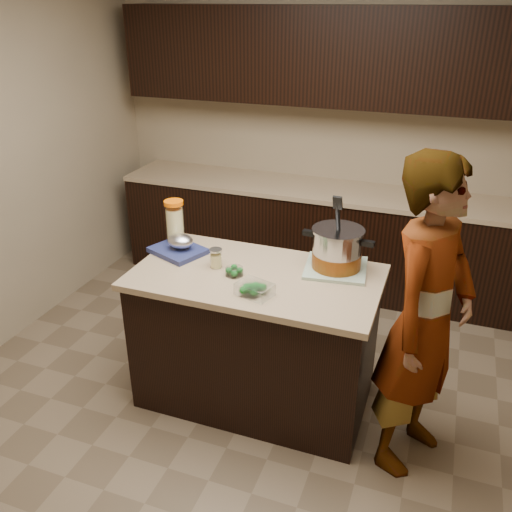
{
  "coord_description": "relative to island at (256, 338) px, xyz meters",
  "views": [
    {
      "loc": [
        0.98,
        -2.66,
        2.38
      ],
      "look_at": [
        0.0,
        0.0,
        1.02
      ],
      "focal_mm": 38.0,
      "sensor_mm": 36.0,
      "label": 1
    }
  ],
  "objects": [
    {
      "name": "blue_tray",
      "position": [
        -0.56,
        0.11,
        0.49
      ],
      "size": [
        0.4,
        0.36,
        0.12
      ],
      "rotation": [
        0.0,
        0.0,
        -0.38
      ],
      "color": "navy",
      "rests_on": "island"
    },
    {
      "name": "room_shell",
      "position": [
        0.0,
        0.0,
        1.26
      ],
      "size": [
        4.04,
        4.04,
        2.72
      ],
      "color": "tan",
      "rests_on": "ground"
    },
    {
      "name": "person",
      "position": [
        0.98,
        -0.15,
        0.43
      ],
      "size": [
        0.63,
        0.75,
        1.76
      ],
      "primitive_type": "imported",
      "rotation": [
        0.0,
        0.0,
        1.18
      ],
      "color": "gray",
      "rests_on": "ground"
    },
    {
      "name": "back_cabinets",
      "position": [
        0.0,
        1.74,
        0.49
      ],
      "size": [
        3.6,
        0.63,
        2.33
      ],
      "color": "black",
      "rests_on": "ground"
    },
    {
      "name": "ground_plane",
      "position": [
        0.0,
        0.0,
        -0.45
      ],
      "size": [
        4.0,
        4.0,
        0.0
      ],
      "primitive_type": "plane",
      "color": "brown",
      "rests_on": "ground"
    },
    {
      "name": "broccoli_tub_rect",
      "position": [
        0.08,
        -0.23,
        0.48
      ],
      "size": [
        0.22,
        0.19,
        0.07
      ],
      "rotation": [
        0.0,
        0.0,
        -0.29
      ],
      "color": "silver",
      "rests_on": "island"
    },
    {
      "name": "broccoli_tub_left",
      "position": [
        -0.12,
        -0.06,
        0.47
      ],
      "size": [
        0.12,
        0.12,
        0.05
      ],
      "rotation": [
        0.0,
        0.0,
        0.11
      ],
      "color": "silver",
      "rests_on": "island"
    },
    {
      "name": "island",
      "position": [
        0.0,
        0.0,
        0.0
      ],
      "size": [
        1.46,
        0.81,
        0.9
      ],
      "color": "black",
      "rests_on": "ground"
    },
    {
      "name": "mason_jar",
      "position": [
        -0.26,
        0.01,
        0.5
      ],
      "size": [
        0.08,
        0.08,
        0.13
      ],
      "rotation": [
        0.0,
        0.0,
        0.04
      ],
      "color": "#DED087",
      "rests_on": "island"
    },
    {
      "name": "dish_towel",
      "position": [
        0.43,
        0.23,
        0.46
      ],
      "size": [
        0.4,
        0.4,
        0.02
      ],
      "primitive_type": "cube",
      "rotation": [
        0.0,
        0.0,
        0.12
      ],
      "color": "#5A8764",
      "rests_on": "island"
    },
    {
      "name": "broccoli_tub_right",
      "position": [
        0.06,
        -0.23,
        0.47
      ],
      "size": [
        0.14,
        0.14,
        0.05
      ],
      "rotation": [
        0.0,
        0.0,
        0.32
      ],
      "color": "silver",
      "rests_on": "island"
    },
    {
      "name": "lemonade_pitcher",
      "position": [
        -0.64,
        0.22,
        0.59
      ],
      "size": [
        0.15,
        0.15,
        0.3
      ],
      "rotation": [
        0.0,
        0.0,
        0.21
      ],
      "color": "#DED087",
      "rests_on": "island"
    },
    {
      "name": "stock_pot",
      "position": [
        0.43,
        0.22,
        0.57
      ],
      "size": [
        0.43,
        0.34,
        0.44
      ],
      "rotation": [
        0.0,
        0.0,
        -0.09
      ],
      "color": "#B7B7BC",
      "rests_on": "dish_towel"
    }
  ]
}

